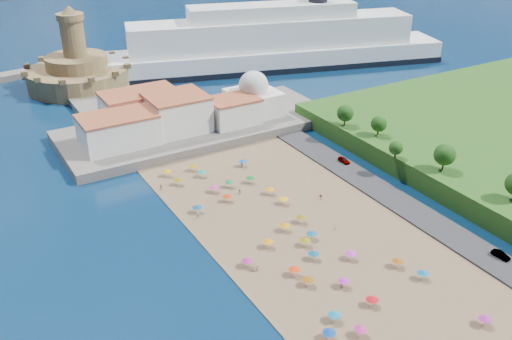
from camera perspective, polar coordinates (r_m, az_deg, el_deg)
ground at (r=130.46m, az=4.08°, el=-7.85°), size 700.00×700.00×0.00m
terrace at (r=190.39m, az=-5.78°, el=4.32°), size 90.00×36.00×3.00m
jetty at (r=214.64m, az=-15.15°, el=6.07°), size 18.00×70.00×2.40m
waterfront_buildings at (r=184.01m, az=-9.64°, el=5.39°), size 57.00×29.00×11.00m
domed_building at (r=194.58m, az=-0.25°, el=7.32°), size 16.00×16.00×15.00m
fortress at (r=240.69m, az=-17.39°, el=9.40°), size 40.00×40.00×32.40m
cruise_ship at (r=255.52m, az=1.60°, el=12.36°), size 155.57×64.86×33.93m
beach_parasols at (r=122.24m, az=6.54°, el=-9.43°), size 32.93×115.52×2.20m
beachgoers at (r=127.47m, az=4.50°, el=-8.19°), size 34.87×95.55×1.88m
parked_cars at (r=146.89m, az=17.17°, el=-4.16°), size 1.81×69.07×1.44m
hillside_trees at (r=149.45m, az=21.36°, el=-0.50°), size 13.38×104.34×7.46m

